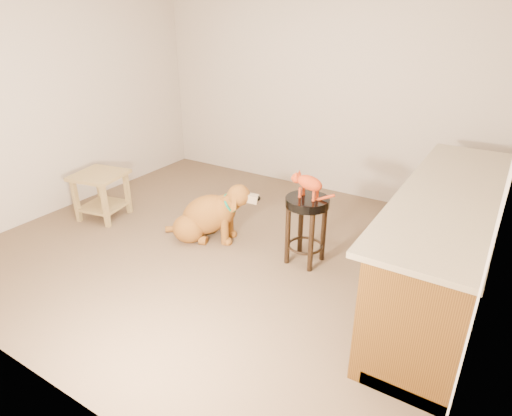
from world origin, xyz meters
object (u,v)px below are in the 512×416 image
Objects in this scene: padded_stool at (307,217)px; wood_stool at (441,219)px; tabby_kitten at (308,183)px; golden_retriever at (208,216)px; side_table at (101,189)px.

wood_stool is (1.03, 0.77, -0.07)m from padded_stool.
padded_stool is at bearing -5.72° from tabby_kitten.
golden_retriever is at bearing -157.10° from wood_stool.
tabby_kitten is at bearing 8.40° from side_table.
tabby_kitten is (-0.01, 0.00, 0.33)m from padded_stool.
padded_stool is at bearing 8.33° from side_table.
wood_stool is 1.24× the size of side_table.
tabby_kitten is (1.05, 0.12, 0.54)m from golden_retriever.
tabby_kitten is (-1.04, -0.77, 0.41)m from wood_stool.
wood_stool reaches higher than padded_stool.
wood_stool is at bearing 39.48° from tabby_kitten.
padded_stool reaches higher than side_table.
wood_stool is 3.60m from side_table.
wood_stool is at bearing 36.74° from padded_stool.
wood_stool is 1.79× the size of tabby_kitten.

